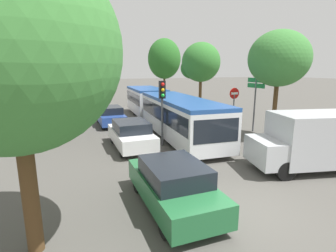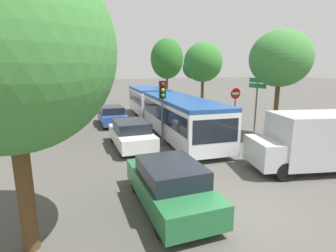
{
  "view_description": "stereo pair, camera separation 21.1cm",
  "coord_description": "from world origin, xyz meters",
  "views": [
    {
      "loc": [
        -4.59,
        -5.7,
        4.01
      ],
      "look_at": [
        0.2,
        6.16,
        1.2
      ],
      "focal_mm": 28.0,
      "sensor_mm": 36.0,
      "label": 1
    },
    {
      "loc": [
        -4.4,
        -5.78,
        4.01
      ],
      "look_at": [
        0.2,
        6.16,
        1.2
      ],
      "focal_mm": 28.0,
      "sensor_mm": 36.0,
      "label": 2
    }
  ],
  "objects": [
    {
      "name": "traffic_light",
      "position": [
        0.2,
        6.95,
        2.5
      ],
      "size": [
        0.35,
        0.38,
        3.4
      ],
      "rotation": [
        0.0,
        0.0,
        -1.71
      ],
      "color": "#56595E",
      "rests_on": "ground"
    },
    {
      "name": "direction_sign_post",
      "position": [
        6.78,
        7.65,
        2.55
      ],
      "size": [
        0.19,
        1.4,
        3.6
      ],
      "rotation": [
        0.0,
        0.0,
        3.24
      ],
      "color": "#56595E",
      "rests_on": "ground"
    },
    {
      "name": "queued_car_green",
      "position": [
        -1.8,
        0.82,
        0.71
      ],
      "size": [
        1.76,
        4.04,
        1.4
      ],
      "rotation": [
        0.0,
        0.0,
        1.56
      ],
      "color": "#236638",
      "rests_on": "ground"
    },
    {
      "name": "city_bus_rear",
      "position": [
        -1.68,
        27.29,
        1.37
      ],
      "size": [
        3.38,
        11.17,
        2.37
      ],
      "rotation": [
        0.0,
        0.0,
        1.48
      ],
      "color": "silver",
      "rests_on": "ground"
    },
    {
      "name": "tree_right_far",
      "position": [
        7.11,
        24.46,
        5.15
      ],
      "size": [
        3.92,
        3.92,
        7.53
      ],
      "color": "#51381E",
      "rests_on": "ground"
    },
    {
      "name": "tree_left_near",
      "position": [
        -5.41,
        0.23,
        4.35
      ],
      "size": [
        4.18,
        4.18,
        6.41
      ],
      "color": "#51381E",
      "rests_on": "ground"
    },
    {
      "name": "tree_right_mid",
      "position": [
        6.79,
        15.1,
        4.46
      ],
      "size": [
        3.35,
        3.35,
        6.26
      ],
      "color": "#51381E",
      "rests_on": "ground"
    },
    {
      "name": "no_entry_sign",
      "position": [
        5.57,
        8.18,
        1.88
      ],
      "size": [
        0.7,
        0.08,
        2.82
      ],
      "rotation": [
        0.0,
        0.0,
        -1.57
      ],
      "color": "#56595E",
      "rests_on": "ground"
    },
    {
      "name": "tree_right_near",
      "position": [
        6.68,
        5.82,
        4.54
      ],
      "size": [
        3.34,
        3.34,
        6.1
      ],
      "color": "#51381E",
      "rests_on": "ground"
    },
    {
      "name": "ground_plane",
      "position": [
        0.0,
        0.0,
        0.0
      ],
      "size": [
        200.0,
        200.0,
        0.0
      ],
      "primitive_type": "plane",
      "color": "#4F4C47"
    },
    {
      "name": "tree_left_mid",
      "position": [
        -4.88,
        10.66,
        4.94
      ],
      "size": [
        5.09,
        5.09,
        7.68
      ],
      "color": "#51381E",
      "rests_on": "ground"
    },
    {
      "name": "white_van",
      "position": [
        4.76,
        1.4,
        1.24
      ],
      "size": [
        5.32,
        3.08,
        2.31
      ],
      "rotation": [
        0.0,
        0.0,
        2.9
      ],
      "color": "#B7BABF",
      "rests_on": "ground"
    },
    {
      "name": "queued_car_blue",
      "position": [
        -1.49,
        13.13,
        0.69
      ],
      "size": [
        1.71,
        3.94,
        1.36
      ],
      "rotation": [
        0.0,
        0.0,
        1.56
      ],
      "color": "#284799",
      "rests_on": "ground"
    },
    {
      "name": "queued_car_white",
      "position": [
        -1.47,
        7.07,
        0.72
      ],
      "size": [
        1.78,
        4.1,
        1.42
      ],
      "rotation": [
        0.0,
        0.0,
        1.56
      ],
      "color": "white",
      "rests_on": "ground"
    },
    {
      "name": "articulated_bus",
      "position": [
        1.87,
        11.3,
        1.37
      ],
      "size": [
        3.56,
        16.08,
        2.37
      ],
      "rotation": [
        0.0,
        0.0,
        -1.64
      ],
      "color": "silver",
      "rests_on": "ground"
    }
  ]
}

